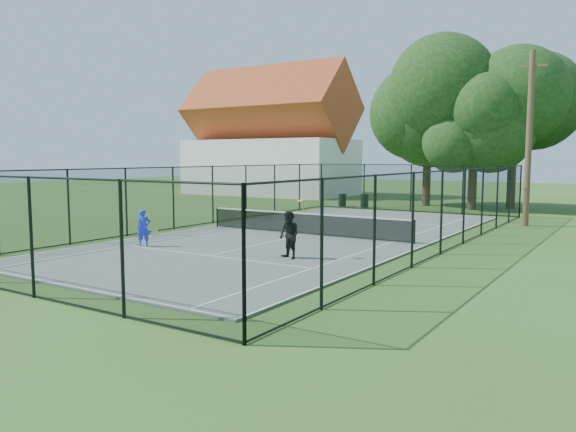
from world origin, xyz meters
The scene contains 13 objects.
ground centered at (0.00, 0.00, 0.00)m, with size 120.00×120.00×0.00m, color #35511C.
tennis_court centered at (0.00, 0.00, 0.03)m, with size 11.00×24.00×0.06m, color slate.
tennis_net centered at (0.00, 0.00, 0.58)m, with size 10.08×0.08×0.95m.
fence centered at (0.00, 0.00, 1.50)m, with size 13.10×26.10×3.00m.
tree_near_left centered at (-0.67, 17.90, 6.09)m, with size 7.59×7.59×9.89m.
tree_near_mid centered at (2.91, 16.48, 4.80)m, with size 5.96×5.96×7.80m.
tree_near_right centered at (4.85, 18.91, 5.82)m, with size 6.64×6.64×9.16m.
building centered at (-17.00, 22.00, 4.93)m, with size 15.30×8.15×11.87m.
trash_bin_left centered at (-5.39, 14.04, 0.44)m, with size 0.58×0.58×0.88m.
trash_bin_right centered at (-3.72, 14.13, 0.47)m, with size 0.58×0.58×0.92m.
utility_pole centered at (7.52, 9.00, 4.39)m, with size 1.40×0.30×8.65m.
player_blue centered at (-3.48, -6.16, 0.76)m, with size 0.86×0.61×1.41m.
player_black centered at (2.59, -5.35, 0.86)m, with size 1.00×1.08×2.42m.
Camera 1 is at (12.60, -21.01, 3.46)m, focal length 35.00 mm.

